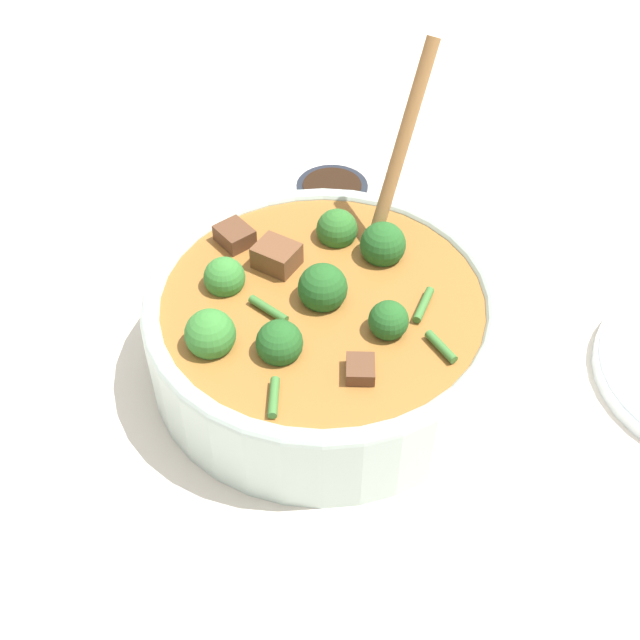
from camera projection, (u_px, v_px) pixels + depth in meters
name	position (u px, v px, depth m)	size (l,w,h in m)	color
ground_plane	(320.00, 362.00, 0.71)	(4.00, 4.00, 0.00)	silver
stew_bowl	(320.00, 323.00, 0.68)	(0.30, 0.30, 0.24)	#B2C6BC
condiment_bowl	(330.00, 196.00, 0.85)	(0.08, 0.08, 0.03)	#232833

